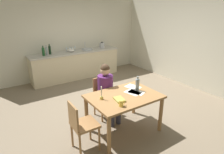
% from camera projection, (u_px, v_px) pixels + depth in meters
% --- Properties ---
extents(ground_plane, '(5.20, 5.20, 0.04)m').
position_uv_depth(ground_plane, '(114.00, 104.00, 4.87)').
color(ground_plane, '#7A6B56').
extents(wall_back, '(5.20, 0.12, 2.60)m').
position_uv_depth(wall_back, '(70.00, 38.00, 6.45)').
color(wall_back, beige).
rests_on(wall_back, ground).
extents(wall_right, '(0.12, 5.20, 2.60)m').
position_uv_depth(wall_right, '(186.00, 41.00, 5.77)').
color(wall_right, beige).
rests_on(wall_right, ground).
extents(kitchen_counter, '(2.94, 0.64, 0.90)m').
position_uv_depth(kitchen_counter, '(76.00, 65.00, 6.46)').
color(kitchen_counter, beige).
rests_on(kitchen_counter, ground).
extents(dining_table, '(1.29, 0.91, 0.74)m').
position_uv_depth(dining_table, '(124.00, 101.00, 3.58)').
color(dining_table, '#9E7042').
rests_on(dining_table, ground).
extents(chair_at_table, '(0.41, 0.41, 0.85)m').
position_uv_depth(chair_at_table, '(103.00, 95.00, 4.18)').
color(chair_at_table, '#9E7042').
rests_on(chair_at_table, ground).
extents(person_seated, '(0.33, 0.60, 1.19)m').
position_uv_depth(person_seated, '(107.00, 89.00, 3.99)').
color(person_seated, '#592666').
rests_on(person_seated, ground).
extents(chair_side_empty, '(0.41, 0.41, 0.88)m').
position_uv_depth(chair_side_empty, '(81.00, 124.00, 3.11)').
color(chair_side_empty, '#9E7042').
rests_on(chair_side_empty, ground).
extents(coffee_mug, '(0.11, 0.07, 0.11)m').
position_uv_depth(coffee_mug, '(121.00, 103.00, 3.15)').
color(coffee_mug, '#F2CC4C').
rests_on(coffee_mug, dining_table).
extents(candlestick, '(0.06, 0.06, 0.24)m').
position_uv_depth(candlestick, '(101.00, 96.00, 3.39)').
color(candlestick, gold).
rests_on(candlestick, dining_table).
extents(book_magazine, '(0.20, 0.25, 0.03)m').
position_uv_depth(book_magazine, '(119.00, 99.00, 3.37)').
color(book_magazine, '#A09C48').
rests_on(book_magazine, dining_table).
extents(paper_letter, '(0.31, 0.36, 0.00)m').
position_uv_depth(paper_letter, '(136.00, 92.00, 3.69)').
color(paper_letter, white).
rests_on(paper_letter, dining_table).
extents(paper_bill, '(0.28, 0.34, 0.00)m').
position_uv_depth(paper_bill, '(133.00, 92.00, 3.68)').
color(paper_bill, white).
rests_on(paper_bill, dining_table).
extents(paper_envelope, '(0.28, 0.34, 0.00)m').
position_uv_depth(paper_envelope, '(133.00, 87.00, 3.93)').
color(paper_envelope, white).
rests_on(paper_envelope, dining_table).
extents(wine_bottle_on_table, '(0.08, 0.08, 0.29)m').
position_uv_depth(wine_bottle_on_table, '(137.00, 84.00, 3.73)').
color(wine_bottle_on_table, '#8C999E').
rests_on(wine_bottle_on_table, dining_table).
extents(sink_unit, '(0.36, 0.36, 0.24)m').
position_uv_depth(sink_unit, '(87.00, 49.00, 6.53)').
color(sink_unit, '#B2B7BC').
rests_on(sink_unit, kitchen_counter).
extents(bottle_oil, '(0.08, 0.08, 0.29)m').
position_uv_depth(bottle_oil, '(43.00, 52.00, 5.71)').
color(bottle_oil, '#194C23').
rests_on(bottle_oil, kitchen_counter).
extents(bottle_vinegar, '(0.06, 0.06, 0.30)m').
position_uv_depth(bottle_vinegar, '(47.00, 51.00, 5.77)').
color(bottle_vinegar, '#8C999E').
rests_on(bottle_vinegar, kitchen_counter).
extents(bottle_wine_red, '(0.07, 0.07, 0.31)m').
position_uv_depth(bottle_wine_red, '(50.00, 50.00, 5.87)').
color(bottle_wine_red, black).
rests_on(bottle_wine_red, kitchen_counter).
extents(mixing_bowl, '(0.23, 0.23, 0.10)m').
position_uv_depth(mixing_bowl, '(71.00, 50.00, 6.22)').
color(mixing_bowl, white).
rests_on(mixing_bowl, kitchen_counter).
extents(stovetop_kettle, '(0.18, 0.18, 0.22)m').
position_uv_depth(stovetop_kettle, '(102.00, 45.00, 6.80)').
color(stovetop_kettle, '#B7BABF').
rests_on(stovetop_kettle, kitchen_counter).
extents(wine_glass_near_sink, '(0.07, 0.07, 0.15)m').
position_uv_depth(wine_glass_near_sink, '(75.00, 47.00, 6.42)').
color(wine_glass_near_sink, silver).
rests_on(wine_glass_near_sink, kitchen_counter).
extents(wine_glass_by_kettle, '(0.07, 0.07, 0.15)m').
position_uv_depth(wine_glass_by_kettle, '(72.00, 47.00, 6.37)').
color(wine_glass_by_kettle, silver).
rests_on(wine_glass_by_kettle, kitchen_counter).
extents(wine_glass_back_left, '(0.07, 0.07, 0.15)m').
position_uv_depth(wine_glass_back_left, '(70.00, 48.00, 6.32)').
color(wine_glass_back_left, silver).
rests_on(wine_glass_back_left, kitchen_counter).
extents(wine_glass_back_right, '(0.07, 0.07, 0.15)m').
position_uv_depth(wine_glass_back_right, '(67.00, 48.00, 6.27)').
color(wine_glass_back_right, silver).
rests_on(wine_glass_back_right, kitchen_counter).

